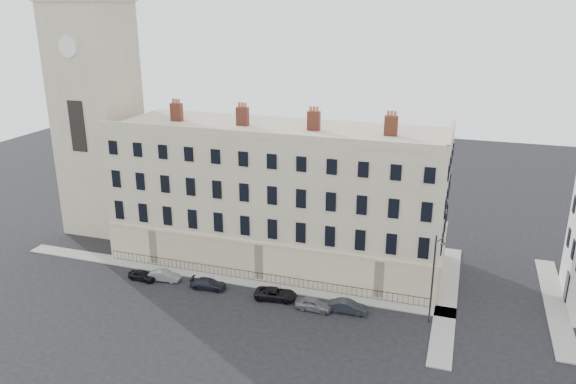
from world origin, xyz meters
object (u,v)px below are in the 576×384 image
object	(u,v)px
car_a	(143,275)
car_b	(165,276)
car_c	(208,284)
car_f	(348,307)
car_e	(314,304)
car_d	(276,294)
streetlamp	(433,276)

from	to	relation	value
car_a	car_b	bearing A→B (deg)	-70.04
car_a	car_c	xyz separation A→B (m)	(7.38, 0.44, 0.01)
car_a	car_f	distance (m)	21.86
car_e	car_f	xyz separation A→B (m)	(3.16, 0.57, -0.01)
car_c	car_d	bearing A→B (deg)	-93.90
car_e	streetlamp	distance (m)	11.45
car_d	streetlamp	size ratio (longest dim) A/B	0.49
car_a	streetlamp	size ratio (longest dim) A/B	0.37
car_d	streetlamp	distance (m)	15.29
car_c	car_e	bearing A→B (deg)	-98.22
car_b	car_f	bearing A→B (deg)	-97.27
car_a	car_f	size ratio (longest dim) A/B	0.88
car_b	car_c	distance (m)	5.13
car_a	car_b	distance (m)	2.33
car_d	car_e	distance (m)	4.17
car_b	streetlamp	distance (m)	27.39
car_d	car_e	world-z (taller)	car_e
car_b	streetlamp	xyz separation A→B (m)	(27.07, 0.27, 4.19)
car_a	car_e	world-z (taller)	car_e
car_b	streetlamp	bearing A→B (deg)	-95.84
car_c	car_b	bearing A→B (deg)	83.28
car_b	car_c	size ratio (longest dim) A/B	0.90
car_a	car_b	size ratio (longest dim) A/B	0.94
car_d	car_b	bearing A→B (deg)	81.99
car_a	car_c	distance (m)	7.39
car_c	streetlamp	distance (m)	22.34
car_c	car_d	world-z (taller)	car_d
car_c	streetlamp	size ratio (longest dim) A/B	0.43
car_d	car_e	size ratio (longest dim) A/B	1.19
car_e	car_f	distance (m)	3.21
car_f	streetlamp	bearing A→B (deg)	-86.94
car_a	car_e	xyz separation A→B (m)	(18.70, -0.26, 0.06)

